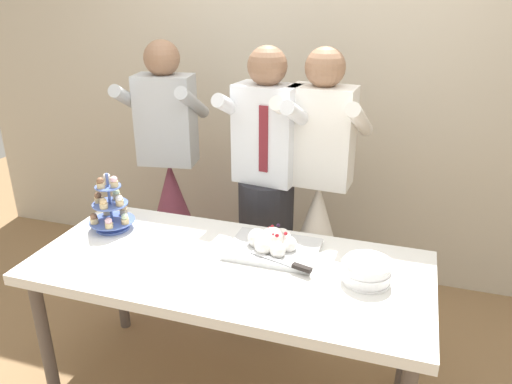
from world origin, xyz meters
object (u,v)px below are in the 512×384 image
Objects in this scene: person_groom at (266,208)px; person_guest at (173,211)px; person_bride at (316,237)px; dessert_table at (229,277)px; cupcake_stand at (111,208)px; main_cake_tray at (273,244)px; plate_stack at (367,271)px.

person_groom and person_guest have the same top height.
person_groom is 0.70m from person_guest.
person_groom and person_bride have the same top height.
dessert_table is 1.07m from person_guest.
person_bride is at bearing -3.78° from person_guest.
cupcake_stand is 0.18× the size of person_groom.
person_guest is (-0.01, 0.66, -0.31)m from cupcake_stand.
person_guest is at bearing 176.22° from person_bride.
dessert_table is at bearing -134.70° from main_cake_tray.
person_groom reaches higher than dessert_table.
person_groom is (-0.64, 0.65, -0.08)m from plate_stack.
person_groom reaches higher than cupcake_stand.
person_guest is (-0.86, 0.63, -0.23)m from main_cake_tray.
person_bride reaches higher than plate_stack.
main_cake_tray is (0.85, 0.02, -0.07)m from cupcake_stand.
plate_stack is 0.13× the size of person_guest.
dessert_table is 0.73m from cupcake_stand.
person_groom is (-0.19, 0.53, -0.07)m from main_cake_tray.
person_bride is at bearing 8.20° from person_groom.
person_groom reaches higher than main_cake_tray.
main_cake_tray is at bearing -36.45° from person_guest.
person_bride is (0.29, 0.04, -0.16)m from person_groom.
cupcake_stand is 0.86m from main_cake_tray.
cupcake_stand is 1.44× the size of plate_stack.
dessert_table is at bearing -11.19° from cupcake_stand.
person_groom is at bearing -171.80° from person_bride.
dessert_table is at bearing -176.29° from plate_stack.
cupcake_stand is at bearing -140.13° from person_groom.
person_groom is at bearing 39.87° from cupcake_stand.
person_groom is at bearing -9.02° from person_guest.
plate_stack is at bearing -4.29° from cupcake_stand.
person_guest is at bearing 131.26° from dessert_table.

